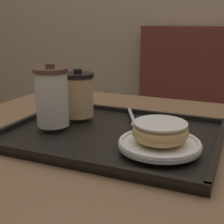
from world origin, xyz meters
TOP-DOWN VIEW (x-y plane):
  - cafe_table at (0.00, 0.00)m, footprint 0.99×0.87m
  - serving_tray at (-0.03, -0.00)m, footprint 0.49×0.37m
  - coffee_cup_front at (-0.17, -0.04)m, footprint 0.08×0.08m
  - coffee_cup_rear at (-0.15, 0.06)m, footprint 0.08×0.08m
  - plate_with_chocolate_donut at (0.10, -0.07)m, footprint 0.16×0.16m
  - donut_chocolate_glazed at (0.10, -0.07)m, footprint 0.11×0.11m
  - spoon at (0.01, 0.05)m, footprint 0.09×0.16m

SIDE VIEW (x-z plane):
  - cafe_table at x=0.00m, z-range 0.20..0.96m
  - serving_tray at x=-0.03m, z-range 0.75..0.78m
  - spoon at x=0.01m, z-range 0.78..0.79m
  - plate_with_chocolate_donut at x=0.10m, z-range 0.78..0.80m
  - donut_chocolate_glazed at x=0.10m, z-range 0.80..0.83m
  - coffee_cup_rear at x=-0.15m, z-range 0.78..0.90m
  - coffee_cup_front at x=-0.17m, z-range 0.78..0.92m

